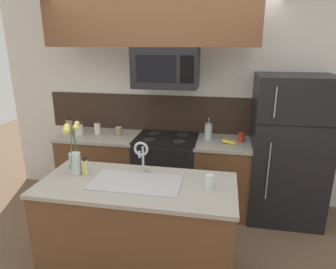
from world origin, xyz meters
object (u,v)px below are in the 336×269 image
at_px(microwave, 166,68).
at_px(coffee_tin, 241,137).
at_px(storage_jar_medium, 79,128).
at_px(banana_bunch, 229,142).
at_px(storage_jar_tall, 70,126).
at_px(dish_soap_bottle, 85,167).
at_px(storage_jar_squat, 119,131).
at_px(storage_jar_short, 97,128).
at_px(spare_glass, 209,181).
at_px(stove_range, 167,172).
at_px(refrigerator, 287,149).
at_px(sink_faucet, 142,153).
at_px(flower_vase, 74,157).
at_px(french_press, 208,132).

bearing_deg(microwave, coffee_tin, 4.51).
xyz_separation_m(storage_jar_medium, banana_bunch, (1.90, -0.02, -0.06)).
relative_size(storage_jar_tall, dish_soap_bottle, 1.27).
xyz_separation_m(microwave, storage_jar_squat, (-0.62, 0.03, -0.80)).
bearing_deg(storage_jar_squat, banana_bunch, -3.04).
distance_m(storage_jar_short, dish_soap_bottle, 1.27).
distance_m(storage_jar_medium, spare_glass, 2.10).
distance_m(stove_range, storage_jar_short, 1.06).
relative_size(stove_range, spare_glass, 8.24).
xyz_separation_m(refrigerator, sink_faucet, (-1.45, -1.07, 0.25)).
distance_m(stove_range, refrigerator, 1.48).
xyz_separation_m(refrigerator, storage_jar_medium, (-2.57, -0.05, 0.13)).
height_order(storage_jar_short, spare_glass, storage_jar_short).
height_order(sink_faucet, dish_soap_bottle, sink_faucet).
relative_size(storage_jar_short, sink_faucet, 0.53).
bearing_deg(coffee_tin, storage_jar_squat, -178.63).
bearing_deg(flower_vase, french_press, 48.00).
bearing_deg(sink_faucet, flower_vase, -168.33).
relative_size(storage_jar_medium, storage_jar_squat, 1.41).
height_order(refrigerator, storage_jar_short, refrigerator).
relative_size(storage_jar_tall, flower_vase, 0.44).
xyz_separation_m(banana_bunch, coffee_tin, (0.14, 0.11, 0.03)).
distance_m(spare_glass, flower_vase, 1.20).
bearing_deg(flower_vase, spare_glass, -2.14).
bearing_deg(french_press, banana_bunch, -25.45).
height_order(storage_jar_medium, banana_bunch, storage_jar_medium).
xyz_separation_m(banana_bunch, flower_vase, (-1.36, -1.11, 0.14)).
xyz_separation_m(storage_jar_short, sink_faucet, (0.90, -1.09, 0.12)).
relative_size(microwave, storage_jar_medium, 4.76).
bearing_deg(sink_faucet, banana_bunch, 51.94).
height_order(microwave, dish_soap_bottle, microwave).
bearing_deg(sink_faucet, storage_jar_short, 129.57).
relative_size(dish_soap_bottle, flower_vase, 0.35).
xyz_separation_m(banana_bunch, french_press, (-0.25, 0.12, 0.08)).
bearing_deg(dish_soap_bottle, storage_jar_short, 108.47).
xyz_separation_m(stove_range, spare_glass, (0.59, -1.22, 0.50)).
bearing_deg(coffee_tin, stove_range, -176.82).
xyz_separation_m(coffee_tin, spare_glass, (-0.31, -1.27, 0.00)).
distance_m(microwave, storage_jar_squat, 1.02).
bearing_deg(dish_soap_bottle, storage_jar_medium, 118.79).
bearing_deg(storage_jar_medium, stove_range, 1.76).
height_order(storage_jar_tall, coffee_tin, storage_jar_tall).
bearing_deg(spare_glass, dish_soap_bottle, 177.50).
bearing_deg(flower_vase, coffee_tin, 39.13).
relative_size(banana_bunch, french_press, 0.72).
distance_m(stove_range, french_press, 0.75).
relative_size(stove_range, french_press, 3.48).
bearing_deg(storage_jar_squat, spare_glass, -45.38).
xyz_separation_m(refrigerator, storage_jar_short, (-2.35, 0.01, 0.13)).
relative_size(stove_range, sink_faucet, 3.04).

